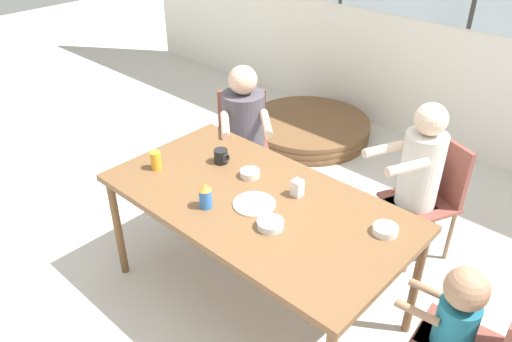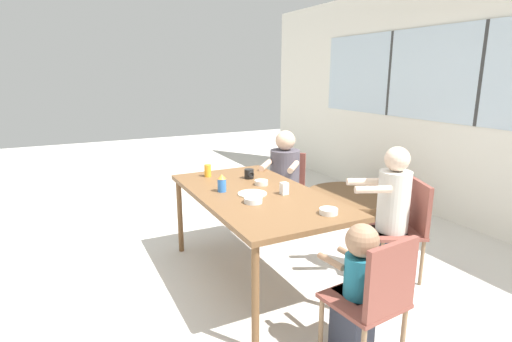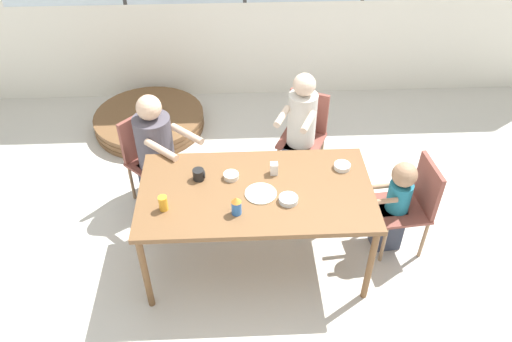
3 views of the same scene
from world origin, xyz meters
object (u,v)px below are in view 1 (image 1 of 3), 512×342
(chair_for_woman_green_shirt, at_px, (243,135))
(person_woman_green_shirt, at_px, (244,144))
(juice_glass, at_px, (156,160))
(bowl_cereal, at_px, (385,230))
(chair_for_man_blue_shirt, at_px, (432,189))
(sippy_cup, at_px, (205,195))
(person_man_blue_shirt, at_px, (413,190))
(bowl_fruit, at_px, (250,173))
(coffee_mug, at_px, (221,156))
(milk_carton_small, at_px, (297,188))
(folded_table_stack, at_px, (308,128))
(person_toddler, at_px, (446,338))
(bowl_white_shallow, at_px, (270,224))

(chair_for_woman_green_shirt, bearing_deg, person_woman_green_shirt, 90.00)
(chair_for_woman_green_shirt, bearing_deg, juice_glass, 57.85)
(juice_glass, relative_size, bowl_cereal, 0.90)
(chair_for_man_blue_shirt, height_order, sippy_cup, sippy_cup)
(person_man_blue_shirt, xyz_separation_m, bowl_fruit, (-0.64, -0.88, 0.26))
(coffee_mug, relative_size, bowl_fruit, 0.80)
(milk_carton_small, bearing_deg, sippy_cup, -124.93)
(sippy_cup, relative_size, milk_carton_small, 1.52)
(person_woman_green_shirt, relative_size, bowl_fruit, 9.68)
(folded_table_stack, bearing_deg, bowl_fruit, -63.18)
(folded_table_stack, bearing_deg, milk_carton_small, -55.02)
(person_woman_green_shirt, distance_m, bowl_fruit, 0.93)
(person_woman_green_shirt, height_order, bowl_cereal, person_woman_green_shirt)
(bowl_fruit, bearing_deg, sippy_cup, -84.70)
(person_man_blue_shirt, bearing_deg, sippy_cup, 88.51)
(person_toddler, bearing_deg, sippy_cup, 99.76)
(sippy_cup, xyz_separation_m, milk_carton_small, (0.29, 0.42, -0.03))
(person_man_blue_shirt, relative_size, bowl_white_shallow, 8.25)
(bowl_white_shallow, bearing_deg, person_man_blue_shirt, 78.68)
(chair_for_woman_green_shirt, height_order, sippy_cup, sippy_cup)
(person_woman_green_shirt, distance_m, person_man_blue_shirt, 1.31)
(person_toddler, bearing_deg, person_woman_green_shirt, 66.03)
(milk_carton_small, height_order, bowl_white_shallow, milk_carton_small)
(chair_for_woman_green_shirt, height_order, bowl_fruit, chair_for_woman_green_shirt)
(person_man_blue_shirt, bearing_deg, bowl_white_shallow, 102.82)
(folded_table_stack, bearing_deg, person_toddler, -39.79)
(coffee_mug, distance_m, folded_table_stack, 2.07)
(person_toddler, xyz_separation_m, folded_table_stack, (-2.22, 1.85, -0.35))
(chair_for_woman_green_shirt, relative_size, milk_carton_small, 8.71)
(person_man_blue_shirt, xyz_separation_m, bowl_cereal, (0.22, -0.80, 0.26))
(chair_for_man_blue_shirt, distance_m, bowl_white_shallow, 1.37)
(folded_table_stack, bearing_deg, bowl_cereal, -44.40)
(chair_for_woman_green_shirt, distance_m, bowl_white_shallow, 1.57)
(juice_glass, height_order, bowl_cereal, juice_glass)
(sippy_cup, distance_m, folded_table_stack, 2.52)
(chair_for_woman_green_shirt, height_order, person_toddler, person_toddler)
(juice_glass, bearing_deg, chair_for_woman_green_shirt, 105.30)
(chair_for_man_blue_shirt, relative_size, milk_carton_small, 8.71)
(juice_glass, distance_m, bowl_white_shallow, 0.89)
(chair_for_woman_green_shirt, xyz_separation_m, chair_for_man_blue_shirt, (1.47, 0.30, 0.00))
(person_toddler, distance_m, milk_carton_small, 1.05)
(coffee_mug, distance_m, bowl_fruit, 0.24)
(bowl_white_shallow, bearing_deg, chair_for_man_blue_shirt, 77.16)
(juice_glass, distance_m, folded_table_stack, 2.31)
(coffee_mug, height_order, juice_glass, juice_glass)
(chair_for_man_blue_shirt, relative_size, bowl_cereal, 6.59)
(person_man_blue_shirt, distance_m, sippy_cup, 1.43)
(person_toddler, relative_size, coffee_mug, 9.42)
(person_woman_green_shirt, xyz_separation_m, milk_carton_small, (0.97, -0.57, 0.31))
(chair_for_woman_green_shirt, distance_m, milk_carton_small, 1.33)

